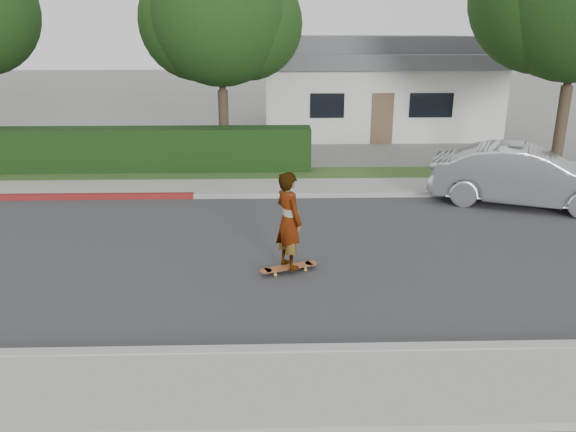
% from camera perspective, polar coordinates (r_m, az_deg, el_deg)
% --- Properties ---
extents(ground, '(120.00, 120.00, 0.00)m').
position_cam_1_polar(ground, '(12.51, -16.52, -3.64)').
color(ground, slate).
rests_on(ground, ground).
extents(road, '(60.00, 8.00, 0.01)m').
position_cam_1_polar(road, '(12.51, -16.52, -3.62)').
color(road, '#2D2D30').
rests_on(road, ground).
extents(curb_near, '(60.00, 0.20, 0.15)m').
position_cam_1_polar(curb_near, '(8.99, -23.10, -12.92)').
color(curb_near, '#9E9E99').
rests_on(curb_near, ground).
extents(sidewalk_near, '(60.00, 1.60, 0.12)m').
position_cam_1_polar(sidewalk_near, '(8.30, -25.32, -16.13)').
color(sidewalk_near, gray).
rests_on(sidewalk_near, ground).
extents(curb_far, '(60.00, 0.20, 0.15)m').
position_cam_1_polar(curb_far, '(16.27, -13.03, 1.98)').
color(curb_far, '#9E9E99').
rests_on(curb_far, ground).
extents(sidewalk_far, '(60.00, 1.60, 0.12)m').
position_cam_1_polar(sidewalk_far, '(17.12, -12.47, 2.78)').
color(sidewalk_far, gray).
rests_on(sidewalk_far, ground).
extents(planting_strip, '(60.00, 1.60, 0.10)m').
position_cam_1_polar(planting_strip, '(18.65, -11.59, 4.07)').
color(planting_strip, '#2D4C1E').
rests_on(planting_strip, ground).
extents(hedge, '(15.00, 1.00, 1.50)m').
position_cam_1_polar(hedge, '(19.80, -20.06, 6.23)').
color(hedge, black).
rests_on(hedge, ground).
extents(tree_center, '(5.66, 4.84, 7.44)m').
position_cam_1_polar(tree_center, '(20.48, -6.91, 19.26)').
color(tree_center, '#33261C').
rests_on(tree_center, ground).
extents(house, '(10.60, 8.60, 4.30)m').
position_cam_1_polar(house, '(27.73, 8.50, 13.10)').
color(house, beige).
rests_on(house, ground).
extents(skateboard, '(1.20, 0.65, 0.11)m').
position_cam_1_polar(skateboard, '(11.04, 0.07, -5.23)').
color(skateboard, gold).
rests_on(skateboard, ground).
extents(skateboarder, '(0.75, 0.83, 1.91)m').
position_cam_1_polar(skateboarder, '(10.69, 0.08, -0.46)').
color(skateboarder, white).
rests_on(skateboarder, skateboard).
extents(car_silver, '(5.18, 3.44, 1.61)m').
position_cam_1_polar(car_silver, '(16.36, 22.93, 3.74)').
color(car_silver, '#BBBDC3').
rests_on(car_silver, ground).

